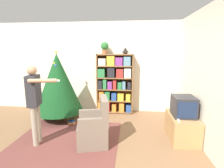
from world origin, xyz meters
TOP-DOWN VIEW (x-y plane):
  - ground_plane at (0.00, 0.00)m, footprint 14.00×14.00m
  - wall_back at (0.00, 2.34)m, footprint 8.00×0.10m
  - wall_right at (2.08, 0.00)m, footprint 0.10×8.00m
  - area_rug at (-0.56, 0.23)m, footprint 2.07×2.19m
  - bookshelf at (0.23, 2.10)m, footprint 1.03×0.31m
  - tv_stand at (1.75, 0.70)m, footprint 0.51×0.89m
  - television at (1.75, 0.70)m, footprint 0.42×0.49m
  - game_remote at (1.60, 0.43)m, footprint 0.04×0.12m
  - christmas_tree at (-1.17, 1.44)m, footprint 1.22×1.22m
  - armchair at (0.02, 0.27)m, footprint 0.69×0.68m
  - standing_person at (-1.09, 0.19)m, footprint 0.68×0.46m
  - potted_plant at (-0.05, 2.11)m, footprint 0.22×0.22m
  - table_lamp at (0.53, 2.11)m, footprint 0.20×0.20m
  - book_pile_near_tree at (-0.74, 1.15)m, footprint 0.18×0.17m

SIDE VIEW (x-z plane):
  - ground_plane at x=0.00m, z-range 0.00..0.00m
  - area_rug at x=-0.56m, z-range 0.00..0.01m
  - book_pile_near_tree at x=-0.74m, z-range 0.00..0.08m
  - tv_stand at x=1.75m, z-range 0.00..0.49m
  - armchair at x=0.02m, z-range -0.14..0.78m
  - game_remote at x=1.60m, z-range 0.49..0.51m
  - television at x=1.75m, z-range 0.49..0.89m
  - bookshelf at x=0.23m, z-range 0.00..1.69m
  - standing_person at x=-1.09m, z-range 0.13..1.65m
  - christmas_tree at x=-1.17m, z-range 0.07..1.86m
  - wall_back at x=0.00m, z-range 0.00..2.60m
  - wall_right at x=2.08m, z-range 0.00..2.60m
  - table_lamp at x=0.53m, z-range 1.70..1.88m
  - potted_plant at x=-0.05m, z-range 1.72..2.05m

